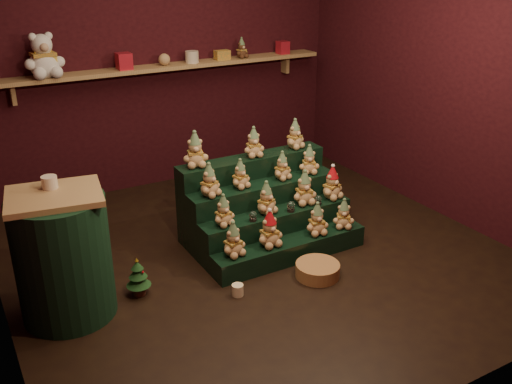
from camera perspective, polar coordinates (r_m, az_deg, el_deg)
ground at (r=4.92m, az=0.07°, el=-6.30°), size 4.00×4.00×0.00m
back_wall at (r=6.23m, az=-9.64°, el=13.41°), size 4.00×0.10×2.80m
front_wall at (r=2.89m, az=20.80°, el=1.03°), size 4.00×0.10×2.80m
right_wall at (r=5.69m, az=18.68°, el=11.65°), size 0.10×4.00×2.80m
back_shelf at (r=6.08m, az=-8.96°, el=12.22°), size 3.60×0.26×0.24m
riser_tier_front at (r=4.81m, az=3.47°, el=-5.81°), size 1.40×0.22×0.18m
riser_tier_midfront at (r=4.93m, az=2.10°, el=-3.83°), size 1.40×0.22×0.36m
riser_tier_midback at (r=5.06m, az=0.80°, el=-1.95°), size 1.40×0.22×0.54m
riser_tier_back at (r=5.20m, az=-0.42°, el=-0.16°), size 1.40×0.22×0.72m
teddy_0 at (r=4.48m, az=-2.29°, el=-4.75°), size 0.24×0.22×0.28m
teddy_1 at (r=4.62m, az=1.36°, el=-3.70°), size 0.23×0.21×0.31m
teddy_2 at (r=4.84m, az=6.12°, el=-2.68°), size 0.23×0.21×0.28m
teddy_3 at (r=4.98m, az=8.76°, el=-2.16°), size 0.24×0.24×0.26m
teddy_4 at (r=4.57m, az=-3.28°, el=-1.85°), size 0.21×0.19×0.26m
teddy_5 at (r=4.76m, az=1.03°, el=-0.62°), size 0.26×0.25×0.28m
teddy_6 at (r=4.96m, az=4.86°, el=0.43°), size 0.24×0.22×0.30m
teddy_7 at (r=5.10m, az=7.62°, el=0.92°), size 0.25×0.23×0.29m
teddy_8 at (r=4.67m, az=-4.70°, el=1.19°), size 0.26×0.25×0.28m
teddy_9 at (r=4.82m, az=-1.59°, el=1.82°), size 0.21×0.20×0.25m
teddy_10 at (r=5.01m, az=2.62°, el=2.64°), size 0.21×0.20×0.25m
teddy_11 at (r=5.16m, az=5.33°, el=3.24°), size 0.24×0.23×0.26m
teddy_12 at (r=4.81m, az=-6.11°, el=4.24°), size 0.26×0.24×0.30m
teddy_13 at (r=5.03m, az=-0.25°, el=4.99°), size 0.20×0.19×0.26m
teddy_14 at (r=5.26m, az=3.90°, el=5.80°), size 0.23×0.22×0.27m
snow_globe_a at (r=4.67m, az=-0.30°, el=-2.43°), size 0.06×0.06×0.09m
snow_globe_b at (r=4.84m, az=3.51°, el=-1.45°), size 0.07×0.07×0.09m
snow_globe_c at (r=4.99m, az=6.26°, el=-0.82°), size 0.06×0.06×0.08m
side_table at (r=4.17m, az=-18.73°, el=-6.09°), size 0.68×0.65×0.94m
table_ornament at (r=4.05m, az=-19.96°, el=0.92°), size 0.11×0.11×0.08m
mini_christmas_tree at (r=4.40m, az=-11.71°, el=-8.31°), size 0.19×0.19×0.32m
mug_left at (r=4.37m, az=-1.85°, el=-9.76°), size 0.09×0.09×0.09m
mug_right at (r=4.65m, az=7.45°, el=-7.65°), size 0.10×0.10×0.10m
wicker_basket at (r=4.62m, az=6.17°, el=-7.76°), size 0.46×0.46×0.11m
white_bear at (r=5.69m, az=-20.60°, el=13.20°), size 0.38×0.35×0.51m
brown_bear at (r=6.39m, az=-1.45°, el=14.19°), size 0.18×0.17×0.21m
gift_tin_red_a at (r=5.90m, az=-13.06°, el=12.62°), size 0.14×0.14×0.16m
gift_tin_cream at (r=6.15m, az=-6.42°, el=13.28°), size 0.14×0.14×0.12m
gift_tin_red_b at (r=6.67m, az=2.69°, el=14.24°), size 0.12×0.12×0.14m
shelf_plush_ball at (r=6.04m, az=-9.16°, el=12.95°), size 0.12×0.12×0.12m
scarf_gift_box at (r=6.30m, az=-3.41°, el=13.52°), size 0.16×0.10×0.10m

